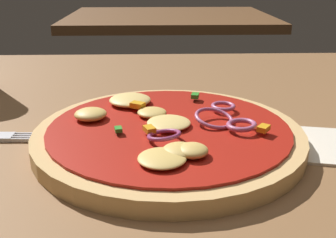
% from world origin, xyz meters
% --- Properties ---
extents(dining_table, '(1.13, 0.95, 0.03)m').
position_xyz_m(dining_table, '(0.00, 0.00, 0.02)').
color(dining_table, brown).
rests_on(dining_table, ground).
extents(pizza, '(0.29, 0.29, 0.03)m').
position_xyz_m(pizza, '(0.05, 0.00, 0.04)').
color(pizza, tan).
rests_on(pizza, dining_table).
extents(background_table, '(0.79, 0.60, 0.03)m').
position_xyz_m(background_table, '(0.10, 1.23, 0.02)').
color(background_table, brown).
rests_on(background_table, ground).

